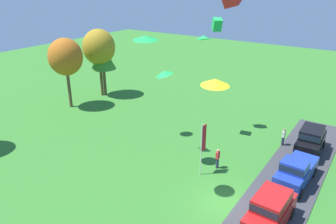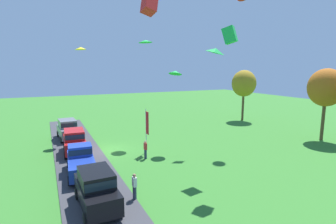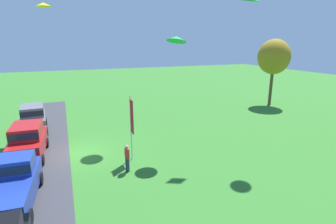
% 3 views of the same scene
% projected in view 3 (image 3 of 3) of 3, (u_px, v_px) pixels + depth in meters
% --- Properties ---
extents(ground_plane, '(120.00, 120.00, 0.00)m').
position_uv_depth(ground_plane, '(80.00, 153.00, 18.48)').
color(ground_plane, '#337528').
extents(pavement_strip, '(36.00, 4.40, 0.06)m').
position_uv_depth(pavement_strip, '(35.00, 159.00, 17.43)').
color(pavement_strip, '#38383D').
rests_on(pavement_strip, ground).
extents(car_suv_far_end, '(4.72, 2.30, 2.28)m').
position_uv_depth(car_suv_far_end, '(33.00, 117.00, 22.52)').
color(car_suv_far_end, slate).
rests_on(car_suv_far_end, ground).
extents(car_suv_mid_row, '(4.68, 2.21, 2.28)m').
position_uv_depth(car_suv_mid_row, '(28.00, 140.00, 17.38)').
color(car_suv_mid_row, red).
rests_on(car_suv_mid_row, ground).
extents(car_pickup_by_flagpole, '(5.11, 2.30, 2.14)m').
position_uv_depth(car_pickup_by_flagpole, '(13.00, 183.00, 12.38)').
color(car_pickup_by_flagpole, '#1E389E').
rests_on(car_pickup_by_flagpole, ground).
extents(person_on_lawn, '(0.36, 0.24, 1.71)m').
position_uv_depth(person_on_lawn, '(127.00, 158.00, 15.62)').
color(person_on_lawn, '#2D334C').
rests_on(person_on_lawn, ground).
extents(tree_far_right, '(3.77, 3.77, 7.96)m').
position_uv_depth(tree_far_right, '(274.00, 57.00, 31.20)').
color(tree_far_right, brown).
rests_on(tree_far_right, ground).
extents(flag_banner, '(0.71, 0.08, 4.35)m').
position_uv_depth(flag_banner, '(132.00, 121.00, 16.60)').
color(flag_banner, silver).
rests_on(flag_banner, ground).
extents(kite_delta_near_flag, '(1.72, 1.72, 0.35)m').
position_uv_depth(kite_delta_near_flag, '(43.00, 4.00, 20.31)').
color(kite_delta_near_flag, yellow).
extents(kite_delta_high_left, '(1.91, 1.91, 0.65)m').
position_uv_depth(kite_delta_high_left, '(177.00, 39.00, 16.90)').
color(kite_delta_high_left, green).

